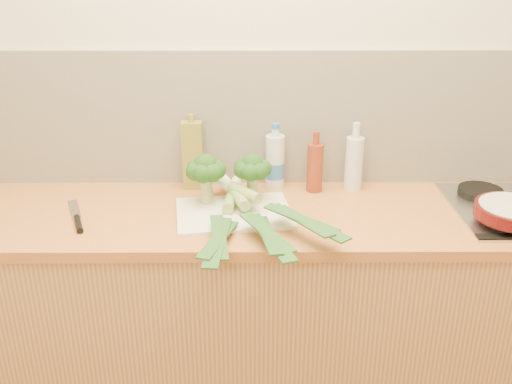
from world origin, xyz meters
TOP-DOWN VIEW (x-y plane):
  - room_shell at (0.00, 1.49)m, footprint 3.50×3.50m
  - counter at (0.00, 1.20)m, footprint 3.20×0.62m
  - chopping_board at (-0.08, 1.17)m, footprint 0.45×0.36m
  - broccoli_left at (-0.19, 1.25)m, footprint 0.15×0.15m
  - broccoli_right at (-0.02, 1.28)m, footprint 0.14×0.14m
  - leek_front at (-0.10, 1.15)m, footprint 0.13×0.70m
  - leek_mid at (-0.04, 1.14)m, footprint 0.28×0.69m
  - leek_back at (0.00, 1.15)m, footprint 0.48×0.56m
  - chefs_knife at (-0.64, 1.11)m, footprint 0.14×0.29m
  - oil_tin at (-0.25, 1.43)m, footprint 0.08×0.05m
  - glass_bottle at (0.39, 1.41)m, footprint 0.07×0.07m
  - amber_bottle at (0.23, 1.40)m, footprint 0.06×0.06m
  - water_bottle at (0.07, 1.43)m, footprint 0.08×0.08m

SIDE VIEW (x-z plane):
  - counter at x=0.00m, z-range 0.00..0.90m
  - chopping_board at x=-0.08m, z-range 0.90..0.91m
  - chefs_knife at x=-0.64m, z-range 0.90..0.92m
  - leek_front at x=-0.10m, z-range 0.91..0.96m
  - leek_mid at x=-0.04m, z-range 0.93..0.97m
  - leek_back at x=0.00m, z-range 0.95..0.99m
  - amber_bottle at x=0.23m, z-range 0.88..1.13m
  - water_bottle at x=0.07m, z-range 0.88..1.13m
  - glass_bottle at x=0.39m, z-range 0.88..1.15m
  - broccoli_right at x=-0.02m, z-range 0.95..1.13m
  - oil_tin at x=-0.25m, z-range 0.89..1.19m
  - broccoli_left at x=-0.19m, z-range 0.95..1.14m
  - room_shell at x=0.00m, z-range -0.58..2.92m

